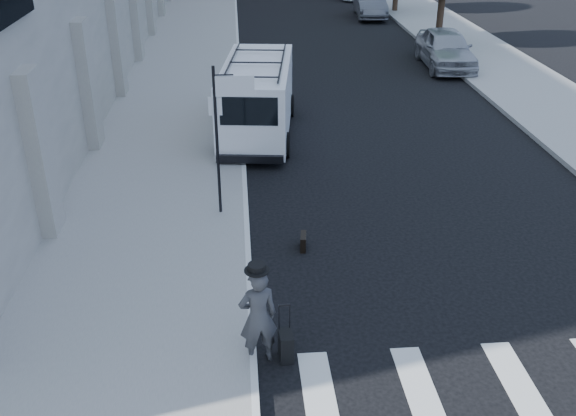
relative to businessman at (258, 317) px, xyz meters
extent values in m
plane|color=black|center=(1.90, 1.98, -0.88)|extent=(120.00, 120.00, 0.00)
cube|color=gray|center=(-2.35, 17.98, -0.80)|extent=(4.50, 48.00, 0.15)
cube|color=gray|center=(10.90, 21.98, -0.80)|extent=(4.00, 56.00, 0.15)
cylinder|color=black|center=(-0.70, 5.18, 1.02)|extent=(0.07, 0.07, 3.50)
cube|color=white|center=(-0.70, 5.20, 1.87)|extent=(0.30, 0.03, 0.42)
cube|color=white|center=(-0.25, 5.18, 2.32)|extent=(0.85, 0.06, 0.45)
cylinder|color=black|center=(9.50, 21.98, 0.52)|extent=(0.32, 0.32, 2.80)
imported|color=#3D3D3F|center=(0.00, 0.00, 0.00)|extent=(0.71, 0.54, 1.76)
cube|color=black|center=(1.11, 3.56, -0.71)|extent=(0.17, 0.45, 0.34)
cube|color=black|center=(0.45, -0.02, -0.62)|extent=(0.25, 0.38, 0.52)
cylinder|color=black|center=(0.35, 0.13, -0.14)|extent=(0.02, 0.02, 0.49)
cylinder|color=black|center=(0.53, 0.14, -0.14)|extent=(0.02, 0.02, 0.49)
cube|color=black|center=(0.44, 0.14, 0.11)|extent=(0.20, 0.05, 0.03)
cube|color=white|center=(0.40, 10.65, 0.35)|extent=(2.59, 5.50, 2.06)
cube|color=white|center=(0.75, 13.52, -0.14)|extent=(1.96, 1.10, 1.08)
cube|color=black|center=(0.08, 8.04, 0.79)|extent=(1.57, 0.27, 0.79)
cylinder|color=black|center=(-0.30, 12.61, -0.50)|extent=(0.36, 0.77, 0.75)
cylinder|color=black|center=(1.55, 12.39, -0.50)|extent=(0.36, 0.77, 0.75)
cylinder|color=black|center=(-0.74, 9.01, -0.50)|extent=(0.36, 0.77, 0.75)
cylinder|color=black|center=(1.11, 8.78, -0.50)|extent=(0.36, 0.77, 0.75)
imported|color=#9D9FA4|center=(8.70, 18.28, -0.07)|extent=(2.15, 4.82, 1.61)
imported|color=#505157|center=(7.72, 29.76, -0.13)|extent=(1.97, 4.68, 1.50)
camera|label=1|loc=(-0.20, -8.44, 6.29)|focal=40.00mm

